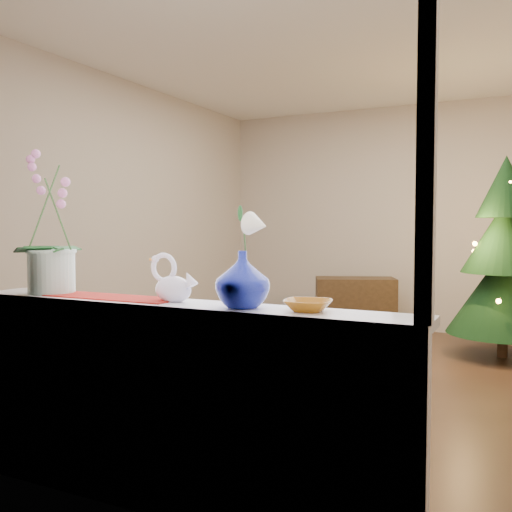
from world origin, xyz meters
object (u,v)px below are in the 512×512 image
at_px(orchid_pot, 51,221).
at_px(side_table, 355,307).
at_px(blue_vase, 243,275).
at_px(swan, 173,279).
at_px(xmas_tree, 504,257).
at_px(amber_dish, 308,306).
at_px(paperweight, 240,300).

height_order(orchid_pot, side_table, orchid_pot).
relative_size(orchid_pot, blue_vase, 2.68).
xyz_separation_m(swan, side_table, (-0.40, 4.22, -0.69)).
bearing_deg(xmas_tree, side_table, 165.63).
height_order(swan, xmas_tree, xmas_tree).
height_order(blue_vase, amber_dish, blue_vase).
bearing_deg(xmas_tree, swan, -107.10).
distance_m(orchid_pot, side_table, 4.34).
bearing_deg(amber_dish, swan, -179.98).
bearing_deg(amber_dish, paperweight, -169.63).
height_order(paperweight, xmas_tree, xmas_tree).
distance_m(swan, blue_vase, 0.36).
relative_size(swan, side_table, 0.27).
bearing_deg(orchid_pot, blue_vase, -1.18).
bearing_deg(paperweight, orchid_pot, 177.50).
xyz_separation_m(xmas_tree, side_table, (-1.58, 0.40, -0.63)).
xyz_separation_m(orchid_pot, xmas_tree, (1.90, 3.82, -0.32)).
bearing_deg(side_table, xmas_tree, -37.30).
xyz_separation_m(amber_dish, xmas_tree, (0.54, 3.82, 0.02)).
bearing_deg(swan, side_table, 92.50).
relative_size(paperweight, side_table, 0.08).
height_order(orchid_pot, paperweight, orchid_pot).
bearing_deg(swan, blue_vase, -6.95).
distance_m(amber_dish, side_table, 4.39).
distance_m(swan, paperweight, 0.37).
bearing_deg(orchid_pot, swan, 0.22).
bearing_deg(side_table, amber_dish, -99.08).
xyz_separation_m(orchid_pot, amber_dish, (1.37, 0.00, -0.34)).
distance_m(blue_vase, amber_dish, 0.30).
bearing_deg(xmas_tree, amber_dish, -97.98).
bearing_deg(blue_vase, amber_dish, 5.27).
relative_size(swan, xmas_tree, 0.13).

